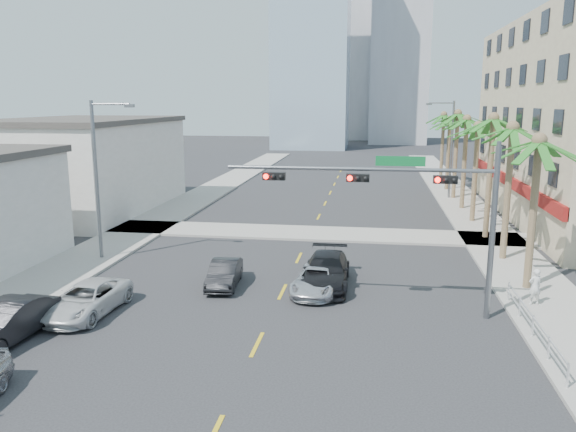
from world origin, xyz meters
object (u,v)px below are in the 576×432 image
object	(u,v)px
car_parked_far	(86,299)
car_parked_mid	(6,323)
car_lane_left	(224,274)
car_lane_center	(317,280)
traffic_signal_mast	(413,198)
pedestrian	(535,287)
car_lane_right	(326,271)

from	to	relation	value
car_parked_far	car_parked_mid	bearing A→B (deg)	-114.51
car_lane_left	car_lane_center	world-z (taller)	car_lane_left
traffic_signal_mast	pedestrian	size ratio (longest dim) A/B	6.86
pedestrian	car_lane_center	bearing A→B (deg)	-20.10
car_lane_left	car_lane_right	xyz separation A→B (m)	(4.97, 0.71, 0.15)
traffic_signal_mast	car_parked_far	xyz separation A→B (m)	(-13.58, -2.05, -4.39)
car_parked_far	car_lane_left	world-z (taller)	car_parked_far
car_lane_right	pedestrian	bearing A→B (deg)	-10.15
traffic_signal_mast	car_lane_center	world-z (taller)	traffic_signal_mast
traffic_signal_mast	pedestrian	distance (m)	7.07
car_lane_center	pedestrian	bearing A→B (deg)	1.52
car_lane_left	pedestrian	xyz separation A→B (m)	(14.26, -0.84, 0.33)
car_parked_mid	car_parked_far	size ratio (longest dim) A/B	0.96
car_lane_right	car_parked_mid	bearing A→B (deg)	-144.59
car_parked_mid	pedestrian	world-z (taller)	pedestrian
car_lane_center	car_lane_right	xyz separation A→B (m)	(0.37, 0.97, 0.17)
car_parked_mid	car_parked_far	distance (m)	3.45
car_lane_left	car_parked_mid	bearing A→B (deg)	-135.47
car_parked_mid	pedestrian	distance (m)	21.77
traffic_signal_mast	car_parked_mid	distance (m)	16.59
car_lane_right	car_lane_center	bearing A→B (deg)	-111.59
car_lane_right	pedestrian	distance (m)	9.43
traffic_signal_mast	car_lane_right	bearing A→B (deg)	139.72
car_lane_center	car_lane_right	bearing A→B (deg)	74.08
car_parked_mid	car_lane_right	world-z (taller)	car_lane_right
car_parked_far	car_lane_right	world-z (taller)	car_lane_right
car_lane_left	car_parked_far	bearing A→B (deg)	-141.98
car_lane_center	car_lane_right	world-z (taller)	car_lane_right
car_parked_mid	car_lane_left	xyz separation A→B (m)	(6.43, 7.59, -0.13)
car_parked_far	car_lane_center	size ratio (longest dim) A/B	1.09
car_parked_mid	car_lane_right	distance (m)	14.10
car_lane_right	car_parked_far	bearing A→B (deg)	-152.46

